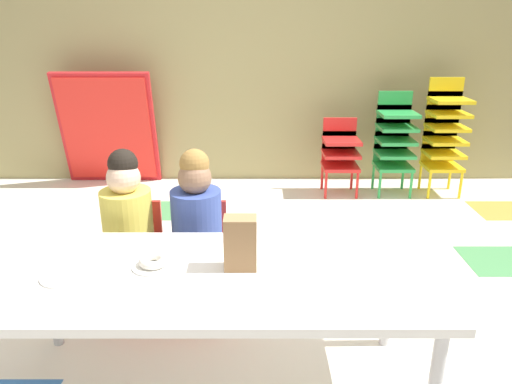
{
  "coord_description": "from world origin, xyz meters",
  "views": [
    {
      "loc": [
        0.18,
        -2.45,
        1.54
      ],
      "look_at": [
        0.18,
        -0.49,
        0.83
      ],
      "focal_mm": 34.1,
      "sensor_mm": 36.0,
      "label": 1
    }
  ],
  "objects_px": {
    "kid_chair_red_stack": "(340,151)",
    "craft_table": "(213,282)",
    "seated_child_middle_seat": "(197,219)",
    "paper_bag_brown": "(240,243)",
    "kid_chair_green_stack": "(394,138)",
    "kid_chair_yellow_stack": "(444,131)",
    "seated_child_near_camera": "(128,219)",
    "folded_activity_table": "(108,129)",
    "donut_powdered_on_plate": "(154,261)",
    "paper_plate_near_edge": "(154,265)",
    "paper_plate_center_table": "(64,276)"
  },
  "relations": [
    {
      "from": "paper_bag_brown",
      "to": "seated_child_middle_seat",
      "type": "bearing_deg",
      "value": 113.3
    },
    {
      "from": "kid_chair_green_stack",
      "to": "paper_plate_center_table",
      "type": "relative_size",
      "value": 5.11
    },
    {
      "from": "kid_chair_red_stack",
      "to": "folded_activity_table",
      "type": "distance_m",
      "value": 2.19
    },
    {
      "from": "seated_child_near_camera",
      "to": "folded_activity_table",
      "type": "height_order",
      "value": "folded_activity_table"
    },
    {
      "from": "seated_child_middle_seat",
      "to": "paper_bag_brown",
      "type": "relative_size",
      "value": 4.17
    },
    {
      "from": "folded_activity_table",
      "to": "donut_powdered_on_plate",
      "type": "distance_m",
      "value": 2.93
    },
    {
      "from": "kid_chair_yellow_stack",
      "to": "folded_activity_table",
      "type": "distance_m",
      "value": 3.1
    },
    {
      "from": "kid_chair_yellow_stack",
      "to": "folded_activity_table",
      "type": "height_order",
      "value": "folded_activity_table"
    },
    {
      "from": "folded_activity_table",
      "to": "paper_plate_center_table",
      "type": "relative_size",
      "value": 6.04
    },
    {
      "from": "folded_activity_table",
      "to": "craft_table",
      "type": "bearing_deg",
      "value": -66.35
    },
    {
      "from": "kid_chair_red_stack",
      "to": "folded_activity_table",
      "type": "height_order",
      "value": "folded_activity_table"
    },
    {
      "from": "kid_chair_red_stack",
      "to": "craft_table",
      "type": "bearing_deg",
      "value": -110.16
    },
    {
      "from": "seated_child_near_camera",
      "to": "folded_activity_table",
      "type": "distance_m",
      "value": 2.32
    },
    {
      "from": "seated_child_near_camera",
      "to": "paper_plate_near_edge",
      "type": "distance_m",
      "value": 0.61
    },
    {
      "from": "folded_activity_table",
      "to": "paper_plate_near_edge",
      "type": "height_order",
      "value": "folded_activity_table"
    },
    {
      "from": "seated_child_middle_seat",
      "to": "kid_chair_green_stack",
      "type": "xyz_separation_m",
      "value": [
        1.55,
        1.95,
        -0.04
      ]
    },
    {
      "from": "donut_powdered_on_plate",
      "to": "seated_child_near_camera",
      "type": "bearing_deg",
      "value": 113.96
    },
    {
      "from": "kid_chair_green_stack",
      "to": "folded_activity_table",
      "type": "height_order",
      "value": "folded_activity_table"
    },
    {
      "from": "folded_activity_table",
      "to": "donut_powdered_on_plate",
      "type": "xyz_separation_m",
      "value": [
        0.99,
        -2.76,
        0.07
      ]
    },
    {
      "from": "paper_bag_brown",
      "to": "folded_activity_table",
      "type": "bearing_deg",
      "value": 115.82
    },
    {
      "from": "kid_chair_red_stack",
      "to": "paper_plate_near_edge",
      "type": "distance_m",
      "value": 2.78
    },
    {
      "from": "paper_plate_near_edge",
      "to": "paper_plate_center_table",
      "type": "xyz_separation_m",
      "value": [
        -0.34,
        -0.09,
        0.0
      ]
    },
    {
      "from": "kid_chair_yellow_stack",
      "to": "donut_powdered_on_plate",
      "type": "distance_m",
      "value": 3.27
    },
    {
      "from": "kid_chair_green_stack",
      "to": "kid_chair_yellow_stack",
      "type": "xyz_separation_m",
      "value": [
        0.44,
        0.0,
        0.06
      ]
    },
    {
      "from": "seated_child_near_camera",
      "to": "paper_plate_near_edge",
      "type": "xyz_separation_m",
      "value": [
        0.25,
        -0.56,
        0.03
      ]
    },
    {
      "from": "paper_plate_near_edge",
      "to": "kid_chair_yellow_stack",
      "type": "bearing_deg",
      "value": 49.99
    },
    {
      "from": "craft_table",
      "to": "kid_chair_green_stack",
      "type": "xyz_separation_m",
      "value": [
        1.42,
        2.56,
        -0.02
      ]
    },
    {
      "from": "folded_activity_table",
      "to": "paper_plate_near_edge",
      "type": "xyz_separation_m",
      "value": [
        0.99,
        -2.76,
        0.05
      ]
    },
    {
      "from": "seated_child_middle_seat",
      "to": "folded_activity_table",
      "type": "height_order",
      "value": "folded_activity_table"
    },
    {
      "from": "craft_table",
      "to": "paper_plate_near_edge",
      "type": "height_order",
      "value": "paper_plate_near_edge"
    },
    {
      "from": "seated_child_middle_seat",
      "to": "kid_chair_green_stack",
      "type": "height_order",
      "value": "seated_child_middle_seat"
    },
    {
      "from": "paper_plate_near_edge",
      "to": "paper_bag_brown",
      "type": "bearing_deg",
      "value": -1.6
    },
    {
      "from": "craft_table",
      "to": "seated_child_near_camera",
      "type": "distance_m",
      "value": 0.78
    },
    {
      "from": "paper_bag_brown",
      "to": "kid_chair_yellow_stack",
      "type": "bearing_deg",
      "value": 55.18
    },
    {
      "from": "seated_child_middle_seat",
      "to": "donut_powdered_on_plate",
      "type": "bearing_deg",
      "value": -101.01
    },
    {
      "from": "seated_child_middle_seat",
      "to": "kid_chair_red_stack",
      "type": "bearing_deg",
      "value": 61.18
    },
    {
      "from": "craft_table",
      "to": "seated_child_middle_seat",
      "type": "relative_size",
      "value": 1.95
    },
    {
      "from": "paper_plate_near_edge",
      "to": "paper_plate_center_table",
      "type": "distance_m",
      "value": 0.35
    },
    {
      "from": "seated_child_middle_seat",
      "to": "kid_chair_yellow_stack",
      "type": "height_order",
      "value": "kid_chair_yellow_stack"
    },
    {
      "from": "kid_chair_red_stack",
      "to": "kid_chair_yellow_stack",
      "type": "distance_m",
      "value": 0.94
    },
    {
      "from": "seated_child_near_camera",
      "to": "kid_chair_red_stack",
      "type": "bearing_deg",
      "value": 53.73
    },
    {
      "from": "paper_plate_near_edge",
      "to": "kid_chair_red_stack",
      "type": "bearing_deg",
      "value": 64.78
    },
    {
      "from": "paper_plate_near_edge",
      "to": "donut_powdered_on_plate",
      "type": "relative_size",
      "value": 1.48
    },
    {
      "from": "kid_chair_green_stack",
      "to": "seated_child_near_camera",
      "type": "bearing_deg",
      "value": -134.43
    },
    {
      "from": "seated_child_near_camera",
      "to": "kid_chair_green_stack",
      "type": "height_order",
      "value": "seated_child_near_camera"
    },
    {
      "from": "kid_chair_yellow_stack",
      "to": "paper_bag_brown",
      "type": "height_order",
      "value": "kid_chair_yellow_stack"
    },
    {
      "from": "kid_chair_yellow_stack",
      "to": "kid_chair_red_stack",
      "type": "bearing_deg",
      "value": -179.94
    },
    {
      "from": "kid_chair_green_stack",
      "to": "donut_powdered_on_plate",
      "type": "height_order",
      "value": "kid_chair_green_stack"
    },
    {
      "from": "seated_child_middle_seat",
      "to": "paper_plate_center_table",
      "type": "relative_size",
      "value": 5.1
    },
    {
      "from": "craft_table",
      "to": "kid_chair_green_stack",
      "type": "height_order",
      "value": "kid_chair_green_stack"
    }
  ]
}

